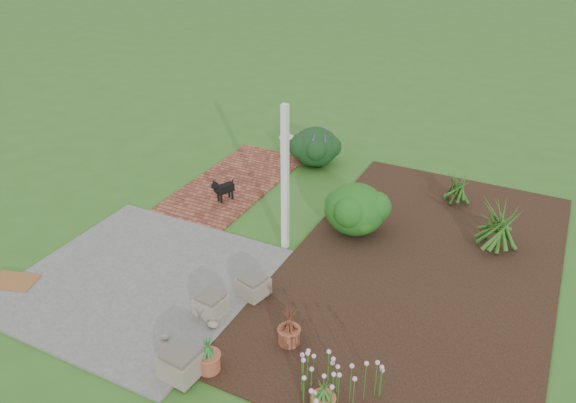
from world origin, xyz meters
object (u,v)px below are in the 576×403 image
at_px(black_dog, 223,188).
at_px(stone_trough_near, 182,364).
at_px(cream_ceramic_urn, 287,145).
at_px(evergreen_shrub, 355,208).

bearing_deg(black_dog, stone_trough_near, -39.34).
relative_size(stone_trough_near, cream_ceramic_urn, 1.14).
height_order(black_dog, evergreen_shrub, evergreen_shrub).
bearing_deg(black_dog, evergreen_shrub, 27.69).
xyz_separation_m(stone_trough_near, cream_ceramic_urn, (-1.87, 6.50, 0.05)).
height_order(stone_trough_near, cream_ceramic_urn, cream_ceramic_urn).
height_order(cream_ceramic_urn, evergreen_shrub, evergreen_shrub).
xyz_separation_m(black_dog, evergreen_shrub, (2.61, 0.14, 0.17)).
bearing_deg(stone_trough_near, evergreen_shrub, 80.72).
bearing_deg(black_dog, cream_ceramic_urn, 113.03).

